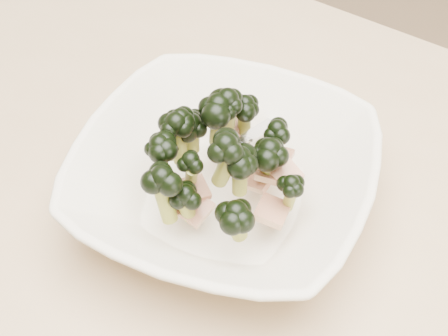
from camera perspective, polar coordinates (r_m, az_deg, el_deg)
The scene contains 2 objects.
dining_table at distance 0.69m, azimuth 3.36°, elevation -11.95°, with size 1.20×0.80×0.75m.
broccoli_dish at distance 0.61m, azimuth -0.08°, elevation -0.57°, with size 0.35×0.35×0.12m.
Camera 1 is at (0.16, -0.31, 1.25)m, focal length 50.00 mm.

